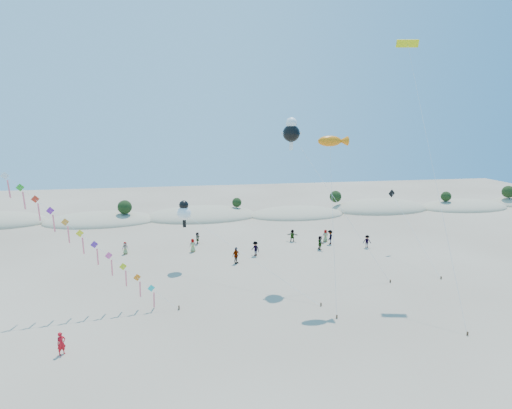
{
  "coord_description": "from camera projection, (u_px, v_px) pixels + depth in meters",
  "views": [
    {
      "loc": [
        -3.1,
        -24.82,
        15.97
      ],
      "look_at": [
        3.75,
        14.0,
        8.12
      ],
      "focal_mm": 30.0,
      "sensor_mm": 36.0,
      "label": 1
    }
  ],
  "objects": [
    {
      "name": "dark_kite",
      "position": [
        403.0,
        212.0,
        50.1
      ],
      "size": [
        1.0,
        10.85,
        7.6
      ],
      "color": "#3F2D1E",
      "rests_on": "ground"
    },
    {
      "name": "fish_kite",
      "position": [
        333.0,
        141.0,
        37.35
      ],
      "size": [
        2.71,
        5.7,
        14.6
      ],
      "color": "#3F2D1E",
      "rests_on": "ground"
    },
    {
      "name": "flyer_foreground",
      "position": [
        61.0,
        344.0,
        29.43
      ],
      "size": [
        0.71,
        0.67,
        1.63
      ],
      "primitive_type": "imported",
      "rotation": [
        0.0,
        0.0,
        0.66
      ],
      "color": "red",
      "rests_on": "ground"
    },
    {
      "name": "cartoon_kite_high",
      "position": [
        291.0,
        131.0,
        41.96
      ],
      "size": [
        10.44,
        4.87,
        16.2
      ],
      "color": "#3F2D1E",
      "rests_on": "ground"
    },
    {
      "name": "cartoon_kite_low",
      "position": [
        184.0,
        212.0,
        46.03
      ],
      "size": [
        12.27,
        13.19,
        7.46
      ],
      "color": "#3F2D1E",
      "rests_on": "ground"
    },
    {
      "name": "parafoil_kite",
      "position": [
        409.0,
        50.0,
        40.26
      ],
      "size": [
        2.11,
        13.62,
        23.43
      ],
      "color": "#3F2D1E",
      "rests_on": "ground"
    },
    {
      "name": "dune_ridge",
      "position": [
        208.0,
        216.0,
        71.37
      ],
      "size": [
        145.3,
        11.49,
        5.57
      ],
      "color": "tan",
      "rests_on": "ground"
    },
    {
      "name": "ground",
      "position": [
        236.0,
        371.0,
        27.62
      ],
      "size": [
        160.0,
        160.0,
        0.0
      ],
      "primitive_type": "plane",
      "color": "gray",
      "rests_on": "ground"
    },
    {
      "name": "beachgoers",
      "position": [
        279.0,
        242.0,
        53.66
      ],
      "size": [
        30.82,
        9.91,
        1.9
      ],
      "color": "slate",
      "rests_on": "ground"
    }
  ]
}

